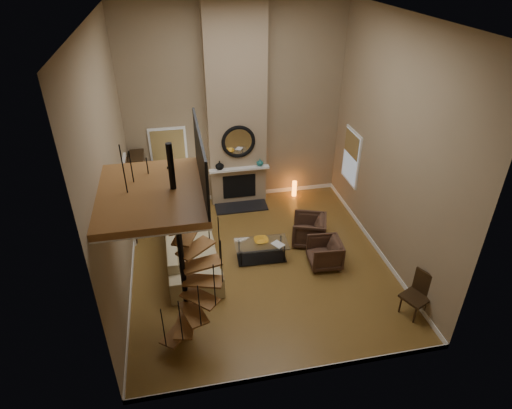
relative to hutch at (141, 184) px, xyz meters
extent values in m
cube|color=olive|center=(2.75, -2.78, -0.95)|extent=(6.00, 6.50, 0.01)
cube|color=#8F7A5C|center=(2.75, 0.47, 1.80)|extent=(6.00, 0.02, 5.50)
cube|color=#8F7A5C|center=(2.75, -6.03, 1.80)|extent=(6.00, 0.02, 5.50)
cube|color=#8F7A5C|center=(-0.25, -2.78, 1.80)|extent=(0.02, 6.50, 5.50)
cube|color=#8F7A5C|center=(5.75, -2.78, 1.80)|extent=(0.02, 6.50, 5.50)
cube|color=silver|center=(2.75, -2.78, 4.54)|extent=(6.00, 6.50, 0.01)
cube|color=white|center=(2.75, 0.46, -0.89)|extent=(6.00, 0.02, 0.12)
cube|color=white|center=(2.75, -6.02, -0.89)|extent=(6.00, 0.02, 0.12)
cube|color=white|center=(-0.24, -2.78, -0.89)|extent=(0.02, 6.50, 0.12)
cube|color=white|center=(5.74, -2.78, -0.89)|extent=(0.02, 6.50, 0.12)
cube|color=#988063|center=(2.75, 0.28, 1.80)|extent=(1.60, 0.38, 5.50)
cube|color=black|center=(2.75, -0.21, -0.93)|extent=(1.50, 0.60, 0.04)
cube|color=black|center=(2.75, 0.08, -0.40)|extent=(0.95, 0.02, 0.72)
cube|color=white|center=(2.75, 0.00, 0.20)|extent=(1.70, 0.18, 0.06)
torus|color=black|center=(2.75, 0.06, 1.00)|extent=(0.94, 0.10, 0.94)
cylinder|color=white|center=(2.75, 0.07, 1.00)|extent=(0.80, 0.01, 0.80)
imported|color=black|center=(2.20, 0.04, 0.35)|extent=(0.24, 0.24, 0.25)
imported|color=#195955|center=(3.35, 0.04, 0.33)|extent=(0.20, 0.20, 0.21)
cube|color=white|center=(0.85, 0.45, 0.65)|extent=(1.02, 0.04, 1.52)
cube|color=#8C9EB2|center=(0.85, 0.42, 0.65)|extent=(0.90, 0.01, 1.40)
cube|color=olive|center=(0.85, 0.41, 0.86)|extent=(0.90, 0.01, 0.98)
cube|color=white|center=(5.73, -0.78, 0.65)|extent=(0.04, 1.02, 1.52)
cube|color=#8C9EB2|center=(5.70, -0.78, 0.65)|extent=(0.01, 0.90, 1.40)
cube|color=olive|center=(5.69, -0.78, 1.03)|extent=(0.01, 0.90, 0.63)
cube|color=white|center=(-0.22, -0.98, 0.10)|extent=(0.06, 1.05, 2.16)
cube|color=#301F10|center=(-0.19, -0.98, 0.07)|extent=(0.05, 0.90, 2.05)
cube|color=#8C9EB2|center=(-0.16, -0.98, 0.50)|extent=(0.01, 0.60, 0.90)
cube|color=#905E2F|center=(0.60, -4.58, 2.23)|extent=(1.70, 2.20, 0.12)
cube|color=white|center=(0.60, -4.58, 2.16)|extent=(1.70, 2.20, 0.03)
cube|color=black|center=(1.42, -4.58, 2.76)|extent=(0.04, 2.20, 0.94)
cylinder|color=black|center=(0.95, -4.58, 1.06)|extent=(0.10, 0.10, 4.02)
cube|color=#905E2F|center=(0.72, -4.86, -0.69)|extent=(0.71, 0.78, 0.04)
cylinder|color=black|center=(0.50, -5.15, -0.22)|extent=(0.02, 0.02, 0.94)
cube|color=#905E2F|center=(0.88, -4.94, -0.43)|extent=(0.46, 0.77, 0.04)
cylinder|color=black|center=(0.82, -5.29, 0.04)|extent=(0.02, 0.02, 0.94)
cube|color=#905E2F|center=(1.06, -4.92, -0.17)|extent=(0.55, 0.79, 0.04)
cylinder|color=black|center=(1.17, -5.27, 0.30)|extent=(0.02, 0.02, 0.94)
cube|color=#905E2F|center=(1.20, -4.83, 0.09)|extent=(0.75, 0.74, 0.04)
cylinder|color=black|center=(1.46, -5.08, 0.56)|extent=(0.02, 0.02, 0.94)
cube|color=#905E2F|center=(1.29, -4.68, 0.35)|extent=(0.79, 0.53, 0.04)
cylinder|color=black|center=(1.64, -4.78, 0.82)|extent=(0.02, 0.02, 0.94)
cube|color=#905E2F|center=(1.30, -4.51, 0.61)|extent=(0.77, 0.48, 0.04)
cylinder|color=black|center=(1.65, -4.43, 1.08)|extent=(0.02, 0.02, 0.94)
cube|color=#905E2F|center=(1.22, -4.35, 0.87)|extent=(0.77, 0.72, 0.04)
cylinder|color=black|center=(1.50, -4.12, 1.34)|extent=(0.02, 0.02, 0.94)
cube|color=#905E2F|center=(1.08, -4.25, 1.13)|extent=(0.58, 0.79, 0.04)
cylinder|color=black|center=(1.22, -3.91, 1.60)|extent=(0.02, 0.02, 0.94)
cube|color=#905E2F|center=(0.91, -4.22, 1.39)|extent=(0.41, 0.75, 0.04)
cylinder|color=black|center=(0.87, -3.87, 1.86)|extent=(0.02, 0.02, 0.94)
cube|color=#905E2F|center=(0.74, -4.28, 1.65)|extent=(0.68, 0.79, 0.04)
cylinder|color=black|center=(0.54, -3.98, 2.12)|extent=(0.02, 0.02, 0.94)
cube|color=#905E2F|center=(0.63, -4.41, 1.91)|extent=(0.80, 0.64, 0.04)
cylinder|color=black|center=(0.31, -4.24, 2.38)|extent=(0.02, 0.02, 0.94)
cube|color=#905E2F|center=(0.59, -4.58, 2.17)|extent=(0.72, 0.34, 0.04)
cylinder|color=black|center=(0.23, -4.58, 2.64)|extent=(0.02, 0.02, 0.94)
cube|color=#301F10|center=(0.00, 0.00, 0.00)|extent=(0.37, 0.79, 1.76)
imported|color=#C4B588|center=(1.16, -2.36, -0.55)|extent=(1.20, 2.99, 0.87)
imported|color=#452C20|center=(4.23, -2.22, -0.60)|extent=(1.06, 1.05, 0.76)
imported|color=#452C20|center=(4.31, -3.18, -0.60)|extent=(0.81, 0.79, 0.69)
cube|color=silver|center=(2.83, -2.64, -0.51)|extent=(1.30, 0.69, 0.02)
cube|color=black|center=(2.83, -2.64, -0.92)|extent=(1.19, 0.58, 0.02)
cylinder|color=black|center=(2.30, -2.84, -0.73)|extent=(0.03, 0.03, 0.47)
cylinder|color=black|center=(3.34, -2.88, -0.73)|extent=(0.03, 0.03, 0.47)
cylinder|color=black|center=(2.32, -2.40, -0.73)|extent=(0.03, 0.03, 0.47)
cylinder|color=black|center=(3.36, -2.44, -0.73)|extent=(0.03, 0.03, 0.47)
imported|color=gold|center=(2.83, -2.59, -0.45)|extent=(0.35, 0.35, 0.09)
imported|color=gray|center=(3.18, -2.79, -0.49)|extent=(0.34, 0.36, 0.03)
cylinder|color=black|center=(1.22, -0.46, -0.93)|extent=(0.38, 0.38, 0.03)
cylinder|color=black|center=(1.22, -0.46, -0.15)|extent=(0.04, 0.04, 1.63)
cylinder|color=#F2E5C6|center=(1.22, -0.46, 0.60)|extent=(0.42, 0.42, 0.34)
cylinder|color=orange|center=(4.44, 0.15, -0.70)|extent=(0.13, 0.13, 0.48)
cube|color=#301F10|center=(5.52, -5.04, -0.51)|extent=(0.65, 0.65, 0.06)
cube|color=#301F10|center=(5.71, -4.96, -0.25)|extent=(0.23, 0.44, 0.58)
cylinder|color=#301F10|center=(5.43, -5.28, -0.74)|extent=(0.05, 0.05, 0.47)
cylinder|color=#301F10|center=(5.76, -5.13, -0.74)|extent=(0.05, 0.05, 0.47)
cylinder|color=#301F10|center=(5.28, -4.95, -0.74)|extent=(0.05, 0.05, 0.47)
cylinder|color=#301F10|center=(5.61, -4.81, -0.74)|extent=(0.05, 0.05, 0.47)
camera|label=1|loc=(1.05, -10.82, 5.70)|focal=30.41mm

